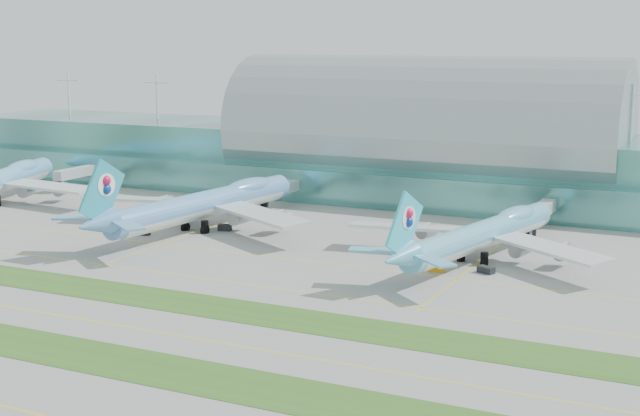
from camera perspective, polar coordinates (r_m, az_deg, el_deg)
The scene contains 13 objects.
ground at distance 164.86m, azimuth -8.35°, elevation -6.31°, with size 700.00×700.00×0.00m, color gray.
terminal at distance 275.95m, azimuth 6.66°, elevation 3.65°, with size 340.00×69.10×36.00m.
grass_strip_near at distance 143.75m, azimuth -14.65°, elevation -9.12°, with size 420.00×12.00×0.08m, color #2D591E.
grass_strip_far at distance 166.43m, azimuth -7.96°, elevation -6.12°, with size 420.00×12.00×0.08m, color #2D591E.
taxiline_b at distance 154.03m, azimuth -11.27°, elevation -7.64°, with size 420.00×0.35×0.01m, color yellow.
taxiline_c at distance 179.42m, azimuth -5.14°, elevation -4.82°, with size 420.00×0.35×0.01m, color yellow.
taxiline_d at distance 197.98m, azimuth -1.88°, elevation -3.29°, with size 420.00×0.35×0.01m, color yellow.
airliner_b at distance 230.18m, azimuth -7.29°, elevation 0.37°, with size 70.77×80.86×22.26m.
airliner_c at distance 199.41m, azimuth 10.36°, elevation -1.56°, with size 61.77×71.15×19.77m.
gse_c at distance 226.25m, azimuth -11.29°, elevation -1.53°, with size 3.66×1.64×1.43m, color black.
gse_d at distance 228.22m, azimuth -6.11°, elevation -1.25°, with size 3.30×1.97×1.60m, color black.
gse_e at distance 189.00m, azimuth 7.48°, elevation -3.87°, with size 3.43×1.67×1.23m, color orange.
gse_f at distance 189.34m, azimuth 10.58°, elevation -3.91°, with size 3.42×1.99×1.42m, color black.
Camera 1 is at (88.87, -130.25, 48.10)m, focal length 50.00 mm.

